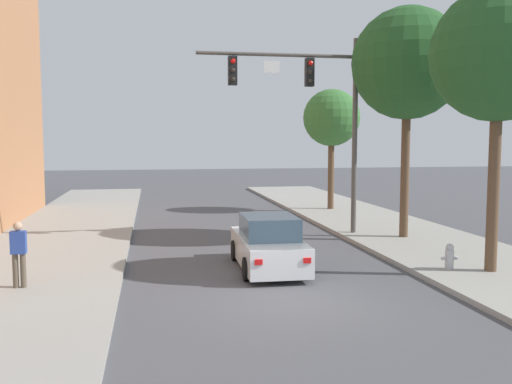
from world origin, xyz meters
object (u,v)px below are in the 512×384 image
(fire_hydrant, at_px, (449,256))
(street_tree_third, at_px, (332,118))
(car_lead_white, at_px, (268,245))
(pedestrian_sidewalk_left_walker, at_px, (19,251))
(street_tree_second, at_px, (408,64))
(street_tree_nearest, at_px, (499,55))
(traffic_signal_mast, at_px, (312,99))

(fire_hydrant, relative_size, street_tree_third, 0.11)
(car_lead_white, distance_m, street_tree_third, 14.48)
(pedestrian_sidewalk_left_walker, distance_m, street_tree_second, 14.64)
(pedestrian_sidewalk_left_walker, xyz_separation_m, street_tree_nearest, (12.49, -0.49, 5.00))
(fire_hydrant, height_order, street_tree_nearest, street_tree_nearest)
(street_tree_third, bearing_deg, car_lead_white, -115.47)
(pedestrian_sidewalk_left_walker, relative_size, street_tree_second, 0.19)
(street_tree_nearest, bearing_deg, pedestrian_sidewalk_left_walker, 177.75)
(traffic_signal_mast, relative_size, fire_hydrant, 10.42)
(street_tree_nearest, bearing_deg, street_tree_second, 89.42)
(car_lead_white, bearing_deg, street_tree_nearest, -18.23)
(pedestrian_sidewalk_left_walker, xyz_separation_m, street_tree_second, (12.55, 5.18, 5.49))
(traffic_signal_mast, distance_m, street_tree_third, 8.21)
(pedestrian_sidewalk_left_walker, height_order, street_tree_second, street_tree_second)
(traffic_signal_mast, bearing_deg, street_tree_third, 66.68)
(car_lead_white, distance_m, street_tree_second, 9.14)
(traffic_signal_mast, xyz_separation_m, street_tree_nearest, (3.20, -6.94, 0.74))
(traffic_signal_mast, height_order, fire_hydrant, traffic_signal_mast)
(pedestrian_sidewalk_left_walker, bearing_deg, street_tree_second, 22.41)
(traffic_signal_mast, xyz_separation_m, car_lead_white, (-2.72, -4.99, -4.60))
(pedestrian_sidewalk_left_walker, distance_m, street_tree_third, 19.16)
(traffic_signal_mast, height_order, car_lead_white, traffic_signal_mast)
(car_lead_white, xyz_separation_m, pedestrian_sidewalk_left_walker, (-6.57, -1.46, 0.34))
(traffic_signal_mast, bearing_deg, street_tree_second, -21.37)
(traffic_signal_mast, height_order, pedestrian_sidewalk_left_walker, traffic_signal_mast)
(fire_hydrant, xyz_separation_m, street_tree_nearest, (1.01, -0.43, 5.56))
(traffic_signal_mast, relative_size, street_tree_nearest, 0.96)
(street_tree_third, bearing_deg, pedestrian_sidewalk_left_walker, -131.89)
(street_tree_second, bearing_deg, street_tree_nearest, -90.58)
(traffic_signal_mast, relative_size, car_lead_white, 1.76)
(street_tree_third, bearing_deg, traffic_signal_mast, -113.32)
(street_tree_second, height_order, street_tree_third, street_tree_second)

